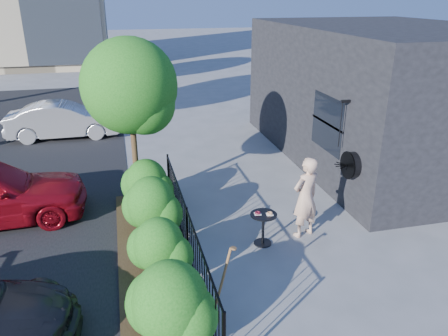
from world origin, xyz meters
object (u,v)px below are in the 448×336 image
object	(u,v)px
cafe_table	(263,223)
shovel	(221,286)
patio_tree	(133,92)
woman	(306,197)
car_silver	(64,120)

from	to	relation	value
cafe_table	shovel	xyz separation A→B (m)	(-1.34, -1.89, 0.08)
patio_tree	shovel	distance (m)	5.13
woman	shovel	bearing A→B (deg)	21.95
cafe_table	woman	world-z (taller)	woman
cafe_table	woman	distance (m)	1.06
patio_tree	shovel	world-z (taller)	patio_tree
patio_tree	shovel	bearing A→B (deg)	-77.73
shovel	car_silver	bearing A→B (deg)	107.43
patio_tree	car_silver	distance (m)	6.74
cafe_table	shovel	size ratio (longest dim) A/B	0.58
cafe_table	car_silver	world-z (taller)	car_silver
patio_tree	cafe_table	size ratio (longest dim) A/B	5.33
patio_tree	cafe_table	bearing A→B (deg)	-48.56
patio_tree	shovel	xyz separation A→B (m)	(0.98, -4.52, -2.21)
woman	shovel	distance (m)	3.09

